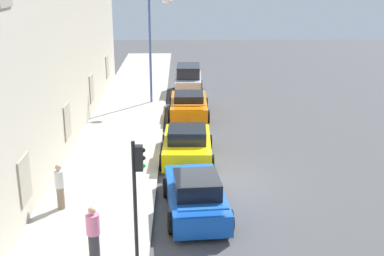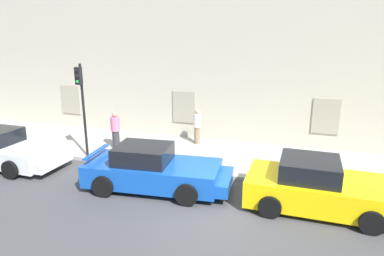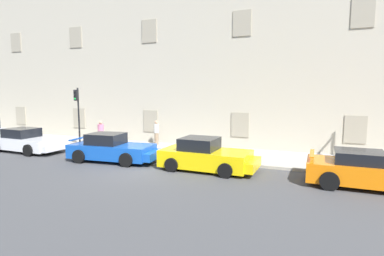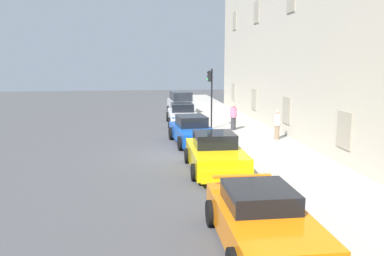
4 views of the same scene
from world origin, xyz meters
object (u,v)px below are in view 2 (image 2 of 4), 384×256
at_px(pedestrian_strolling, 115,130).
at_px(sportscar_red_lead, 5,150).
at_px(sportscar_white_middle, 324,189).
at_px(pedestrian_admiring, 197,126).
at_px(sportscar_yellow_flank, 157,171).
at_px(traffic_light, 81,95).

bearing_deg(pedestrian_strolling, sportscar_red_lead, -139.52).
bearing_deg(sportscar_white_middle, pedestrian_admiring, 139.68).
distance_m(sportscar_yellow_flank, pedestrian_strolling, 4.33).
relative_size(sportscar_white_middle, traffic_light, 1.21).
xyz_separation_m(sportscar_white_middle, pedestrian_admiring, (-5.14, 4.36, 0.34)).
bearing_deg(sportscar_yellow_flank, pedestrian_strolling, 137.47).
bearing_deg(traffic_light, sportscar_red_lead, -151.24).
height_order(pedestrian_admiring, pedestrian_strolling, pedestrian_strolling).
height_order(traffic_light, pedestrian_admiring, traffic_light).
bearing_deg(sportscar_red_lead, pedestrian_admiring, 34.48).
xyz_separation_m(sportscar_yellow_flank, traffic_light, (-3.80, 1.59, 2.04)).
distance_m(sportscar_red_lead, traffic_light, 3.65).
relative_size(sportscar_yellow_flank, pedestrian_strolling, 3.01).
bearing_deg(pedestrian_strolling, sportscar_yellow_flank, -42.53).
height_order(sportscar_yellow_flank, pedestrian_admiring, pedestrian_admiring).
height_order(sportscar_red_lead, sportscar_white_middle, sportscar_white_middle).
bearing_deg(pedestrian_strolling, sportscar_white_middle, -18.05).
bearing_deg(pedestrian_admiring, traffic_light, -141.96).
height_order(sportscar_white_middle, pedestrian_strolling, pedestrian_strolling).
xyz_separation_m(sportscar_red_lead, pedestrian_admiring, (6.44, 4.42, 0.35)).
distance_m(sportscar_red_lead, pedestrian_admiring, 7.82).
height_order(sportscar_yellow_flank, traffic_light, traffic_light).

